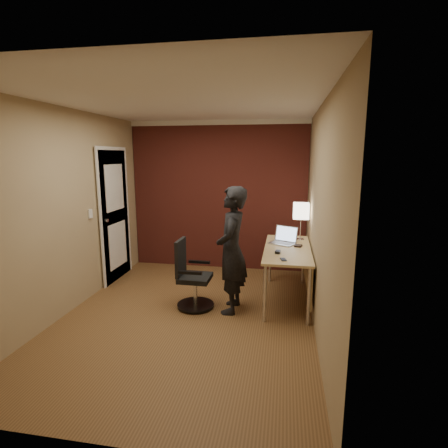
{
  "coord_description": "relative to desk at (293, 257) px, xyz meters",
  "views": [
    {
      "loc": [
        1.12,
        -3.86,
        1.93
      ],
      "look_at": [
        0.35,
        0.55,
        1.05
      ],
      "focal_mm": 28.0,
      "sensor_mm": 36.0,
      "label": 1
    }
  ],
  "objects": [
    {
      "name": "desk",
      "position": [
        0.0,
        0.0,
        0.0
      ],
      "size": [
        0.6,
        1.5,
        0.73
      ],
      "color": "#D9BD7D",
      "rests_on": "ground"
    },
    {
      "name": "phone",
      "position": [
        -0.12,
        -0.56,
        0.13
      ],
      "size": [
        0.09,
        0.13,
        0.01
      ],
      "primitive_type": "cube",
      "rotation": [
        0.0,
        0.0,
        0.24
      ],
      "color": "black",
      "rests_on": "desk"
    },
    {
      "name": "room",
      "position": [
        -1.53,
        0.86,
        0.77
      ],
      "size": [
        4.0,
        4.0,
        4.0
      ],
      "color": "brown",
      "rests_on": "ground"
    },
    {
      "name": "desk_lamp",
      "position": [
        0.1,
        0.49,
        0.55
      ],
      "size": [
        0.22,
        0.22,
        0.54
      ],
      "color": "silver",
      "rests_on": "desk"
    },
    {
      "name": "laptop",
      "position": [
        -0.12,
        0.25,
        0.19
      ],
      "size": [
        0.41,
        0.38,
        0.23
      ],
      "color": "silver",
      "rests_on": "desk"
    },
    {
      "name": "mouse",
      "position": [
        -0.19,
        -0.28,
        0.14
      ],
      "size": [
        0.07,
        0.11,
        0.03
      ],
      "primitive_type": "cube",
      "rotation": [
        0.0,
        0.0,
        -0.12
      ],
      "color": "black",
      "rests_on": "desk"
    },
    {
      "name": "wallet",
      "position": [
        0.07,
        0.1,
        0.14
      ],
      "size": [
        0.11,
        0.13,
        0.02
      ],
      "primitive_type": "cube",
      "rotation": [
        0.0,
        0.0,
        -0.26
      ],
      "color": "black",
      "rests_on": "desk"
    },
    {
      "name": "person",
      "position": [
        -0.75,
        -0.44,
        0.18
      ],
      "size": [
        0.38,
        0.58,
        1.57
      ],
      "primitive_type": "imported",
      "rotation": [
        0.0,
        0.0,
        -1.58
      ],
      "color": "black",
      "rests_on": "ground"
    },
    {
      "name": "office_chair",
      "position": [
        -1.28,
        -0.44,
        -0.22
      ],
      "size": [
        0.47,
        0.49,
        0.87
      ],
      "color": "black",
      "rests_on": "ground"
    }
  ]
}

